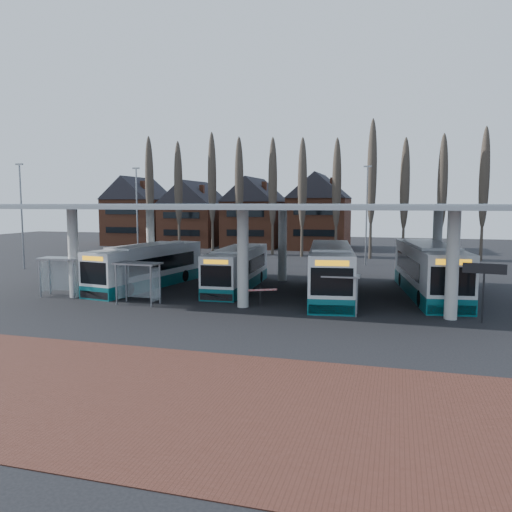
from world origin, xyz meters
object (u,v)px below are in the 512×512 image
(bus_2, at_px, (331,272))
(shelter_0, at_px, (62,268))
(bus_3, at_px, (429,271))
(shelter_2, at_px, (338,285))
(bus_0, at_px, (148,267))
(bus_1, at_px, (238,269))
(shelter_1, at_px, (139,274))

(bus_2, distance_m, shelter_0, 18.50)
(bus_2, bearing_deg, bus_3, 8.55)
(shelter_2, bearing_deg, bus_2, 99.47)
(bus_0, height_order, bus_2, bus_2)
(bus_1, height_order, shelter_2, bus_1)
(bus_3, bearing_deg, bus_2, -171.49)
(bus_1, height_order, bus_2, bus_2)
(bus_0, bearing_deg, bus_2, 9.07)
(shelter_0, xyz_separation_m, shelter_2, (18.92, -0.53, -0.28))
(bus_1, distance_m, shelter_0, 12.40)
(bus_3, bearing_deg, shelter_2, -132.94)
(shelter_0, bearing_deg, shelter_2, -6.96)
(bus_1, distance_m, bus_3, 13.70)
(bus_0, relative_size, shelter_1, 4.11)
(bus_2, height_order, shelter_1, bus_2)
(bus_3, xyz_separation_m, shelter_2, (-5.37, -7.63, -0.04))
(bus_0, distance_m, bus_3, 20.56)
(bus_1, xyz_separation_m, bus_3, (13.68, 0.68, 0.26))
(shelter_1, distance_m, shelter_2, 12.49)
(bus_0, relative_size, bus_1, 1.07)
(shelter_0, xyz_separation_m, shelter_1, (6.44, -1.01, -0.01))
(bus_0, relative_size, shelter_2, 4.76)
(bus_2, bearing_deg, bus_0, 172.75)
(bus_0, distance_m, shelter_1, 6.62)
(bus_1, xyz_separation_m, bus_2, (7.15, -1.23, 0.23))
(shelter_1, bearing_deg, shelter_2, 4.17)
(bus_2, xyz_separation_m, shelter_2, (1.17, -5.72, -0.01))
(bus_0, bearing_deg, shelter_2, -11.78)
(shelter_1, bearing_deg, bus_1, 62.73)
(bus_3, xyz_separation_m, shelter_1, (-17.84, -8.11, 0.22))
(bus_2, bearing_deg, bus_1, 162.45)
(bus_0, distance_m, shelter_0, 6.36)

